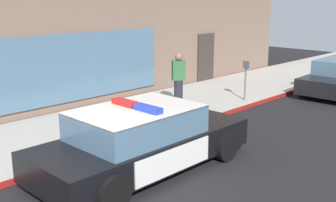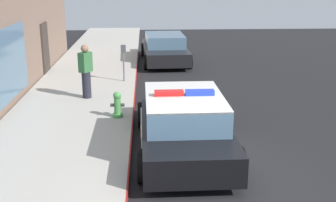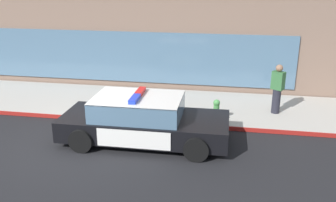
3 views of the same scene
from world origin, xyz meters
TOP-DOWN VIEW (x-y plane):
  - ground at (0.00, 0.00)m, footprint 48.00×48.00m
  - sidewalk at (0.00, 3.78)m, footprint 48.00×3.59m
  - curb_red_paint at (0.00, 1.97)m, footprint 28.80×0.04m
  - police_cruiser at (2.01, 0.73)m, footprint 4.87×2.18m
  - fire_hydrant at (4.07, 2.38)m, footprint 0.34×0.39m
  - pedestrian_on_sidewalk at (6.06, 3.48)m, footprint 0.48×0.44m

SIDE VIEW (x-z plane):
  - ground at x=0.00m, z-range 0.00..0.00m
  - sidewalk at x=0.00m, z-range 0.00..0.15m
  - curb_red_paint at x=0.00m, z-range 0.01..0.14m
  - fire_hydrant at x=4.07m, z-range 0.14..0.86m
  - police_cruiser at x=2.01m, z-range -0.07..1.43m
  - pedestrian_on_sidewalk at x=6.06m, z-range 0.16..1.87m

